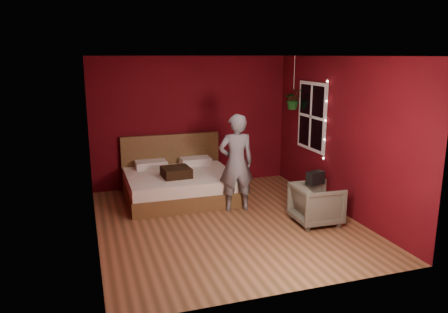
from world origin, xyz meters
TOP-DOWN VIEW (x-y plane):
  - floor at (0.00, 0.00)m, footprint 4.50×4.50m
  - room_walls at (0.00, 0.00)m, footprint 4.04×4.54m
  - window at (1.97, 0.90)m, footprint 0.05×0.97m
  - fairy_lights at (1.94, 0.38)m, footprint 0.04×0.04m
  - bed at (-0.45, 1.46)m, footprint 1.96×1.67m
  - person at (0.33, 0.50)m, footprint 0.63×0.44m
  - armchair at (1.33, -0.49)m, footprint 0.72×0.70m
  - handbag at (1.31, -0.45)m, footprint 0.31×0.22m
  - throw_pillow at (-0.56, 1.16)m, footprint 0.51×0.51m
  - hanging_plant at (1.86, 1.46)m, footprint 0.42×0.39m

SIDE VIEW (x-z plane):
  - floor at x=0.00m, z-range 0.00..0.00m
  - bed at x=-0.45m, z-range -0.26..0.82m
  - armchair at x=1.33m, z-range 0.00..0.64m
  - throw_pillow at x=-0.56m, z-range 0.49..0.66m
  - handbag at x=1.31m, z-range 0.64..0.84m
  - person at x=0.33m, z-range 0.00..1.67m
  - fairy_lights at x=1.94m, z-range 0.77..2.22m
  - window at x=1.97m, z-range 0.87..2.14m
  - room_walls at x=0.00m, z-range 0.37..2.99m
  - hanging_plant at x=1.86m, z-range 1.26..2.28m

